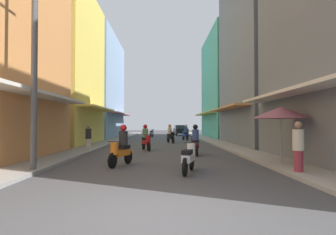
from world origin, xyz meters
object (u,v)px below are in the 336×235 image
at_px(motorbike_silver, 152,133).
at_px(motorbike_maroon, 195,141).
at_px(utility_pole, 34,56).
at_px(vendor_umbrella, 281,113).
at_px(pedestrian_far, 298,148).
at_px(motorbike_red, 146,139).
at_px(motorbike_blue, 185,133).
at_px(pedestrian_crossing, 88,138).
at_px(motorbike_orange, 121,147).
at_px(motorbike_white, 189,157).
at_px(parked_car, 180,130).
at_px(motorbike_black, 170,135).

bearing_deg(motorbike_silver, motorbike_maroon, -81.45).
distance_m(motorbike_silver, utility_pole, 25.93).
xyz_separation_m(motorbike_silver, vendor_umbrella, (5.85, -24.19, 1.52)).
bearing_deg(pedestrian_far, motorbike_silver, 102.03).
bearing_deg(pedestrian_far, motorbike_red, 121.05).
distance_m(motorbike_blue, vendor_umbrella, 17.87).
height_order(motorbike_red, pedestrian_crossing, motorbike_red).
xyz_separation_m(motorbike_silver, pedestrian_crossing, (-3.13, -17.51, 0.28)).
bearing_deg(motorbike_orange, motorbike_red, 85.13).
bearing_deg(motorbike_white, parked_car, 87.11).
distance_m(motorbike_silver, vendor_umbrella, 24.93).
height_order(motorbike_blue, motorbike_red, same).
relative_size(motorbike_silver, pedestrian_far, 1.07).
bearing_deg(pedestrian_crossing, vendor_umbrella, -36.65).
height_order(motorbike_black, pedestrian_crossing, motorbike_black).
bearing_deg(pedestrian_crossing, motorbike_orange, -65.71).
bearing_deg(vendor_umbrella, motorbike_red, 129.27).
relative_size(motorbike_orange, pedestrian_far, 1.03).
bearing_deg(motorbike_silver, parked_car, 61.56).
bearing_deg(motorbike_blue, pedestrian_far, -84.12).
bearing_deg(motorbike_red, utility_pole, -111.42).
relative_size(motorbike_orange, motorbike_blue, 0.97).
distance_m(motorbike_red, parked_car, 24.86).
height_order(motorbike_black, motorbike_maroon, same).
relative_size(motorbike_blue, pedestrian_crossing, 1.13).
height_order(motorbike_white, pedestrian_crossing, pedestrian_crossing).
relative_size(motorbike_red, utility_pole, 0.23).
distance_m(motorbike_silver, pedestrian_crossing, 17.79).
distance_m(parked_car, pedestrian_crossing, 25.65).
height_order(motorbike_black, motorbike_silver, motorbike_black).
bearing_deg(motorbike_blue, motorbike_black, -111.34).
bearing_deg(motorbike_black, motorbike_silver, 100.66).
height_order(pedestrian_far, vendor_umbrella, vendor_umbrella).
xyz_separation_m(motorbike_maroon, pedestrian_crossing, (-6.16, 2.59, 0.08)).
xyz_separation_m(motorbike_blue, motorbike_silver, (-3.55, 6.52, -0.20)).
bearing_deg(utility_pole, motorbike_maroon, 42.88).
distance_m(motorbike_blue, motorbike_maroon, 13.59).
xyz_separation_m(motorbike_maroon, utility_pole, (-5.87, -5.45, 3.14)).
height_order(motorbike_white, pedestrian_far, pedestrian_far).
xyz_separation_m(motorbike_orange, pedestrian_crossing, (-2.91, 6.45, 0.08)).
distance_m(motorbike_maroon, motorbike_silver, 20.32).
xyz_separation_m(motorbike_silver, pedestrian_far, (5.57, -26.15, 0.34)).
bearing_deg(motorbike_orange, motorbike_blue, 77.77).
distance_m(motorbike_blue, parked_car, 13.68).
relative_size(motorbike_black, pedestrian_crossing, 1.11).
height_order(motorbike_white, vendor_umbrella, vendor_umbrella).
xyz_separation_m(pedestrian_far, utility_pole, (-8.43, 0.60, 3.00)).
xyz_separation_m(motorbike_black, parked_car, (1.90, 17.70, 0.04)).
bearing_deg(pedestrian_far, motorbike_maroon, 112.86).
bearing_deg(motorbike_black, vendor_umbrella, -74.20).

